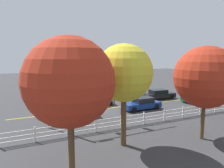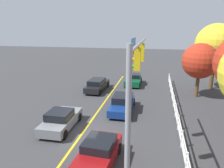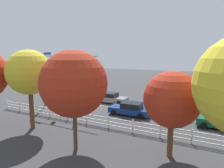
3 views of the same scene
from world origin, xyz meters
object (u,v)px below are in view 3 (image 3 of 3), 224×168
at_px(tree_1, 29,73).
at_px(tree_4, 74,84).
at_px(car_1, 130,109).
at_px(tree_0, 172,100).
at_px(car_4, 74,101).
at_px(car_3, 112,98).
at_px(car_0, 187,106).
at_px(car_2, 222,121).

bearing_deg(tree_1, tree_4, 165.93).
bearing_deg(car_1, tree_0, 127.37).
relative_size(car_1, tree_0, 0.80).
xyz_separation_m(tree_0, tree_4, (6.13, 2.04, 0.87)).
relative_size(car_4, tree_1, 0.57).
distance_m(car_3, tree_0, 15.12).
xyz_separation_m(car_0, car_1, (5.50, 3.89, -0.00)).
bearing_deg(car_1, car_4, -0.87).
relative_size(car_2, car_3, 0.98).
relative_size(car_0, tree_0, 0.83).
bearing_deg(car_2, car_1, 0.30).
xyz_separation_m(car_4, tree_0, (-13.38, 7.18, 3.15)).
height_order(car_0, car_4, car_4).
bearing_deg(tree_4, car_3, -74.11).
relative_size(car_1, tree_1, 0.64).
distance_m(car_2, tree_1, 17.80).
distance_m(car_1, tree_0, 9.61).
relative_size(tree_1, tree_4, 1.01).
bearing_deg(car_2, tree_0, 65.36).
bearing_deg(car_4, tree_1, 102.63).
bearing_deg(car_2, car_0, -48.47).
relative_size(car_3, car_4, 1.06).
height_order(car_2, car_3, same).
xyz_separation_m(car_1, car_4, (7.79, -0.03, 0.01)).
distance_m(car_4, tree_4, 12.40).
xyz_separation_m(car_2, car_3, (13.17, -3.86, -0.00)).
distance_m(car_0, tree_0, 11.48).
xyz_separation_m(car_4, tree_1, (-1.28, 7.72, 4.41)).
distance_m(car_1, tree_4, 10.05).
distance_m(car_0, car_1, 6.74).
relative_size(car_1, car_4, 1.14).
relative_size(car_3, tree_0, 0.75).
bearing_deg(car_4, car_2, -176.83).
relative_size(car_2, tree_4, 0.59).
distance_m(car_0, tree_4, 14.96).
bearing_deg(car_3, car_2, -17.21).
bearing_deg(tree_1, car_0, -136.02).
bearing_deg(tree_0, car_4, -28.20).
relative_size(car_1, car_3, 1.08).
bearing_deg(car_0, car_4, -161.73).
bearing_deg(car_1, car_0, -145.37).
bearing_deg(car_2, tree_4, 44.46).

